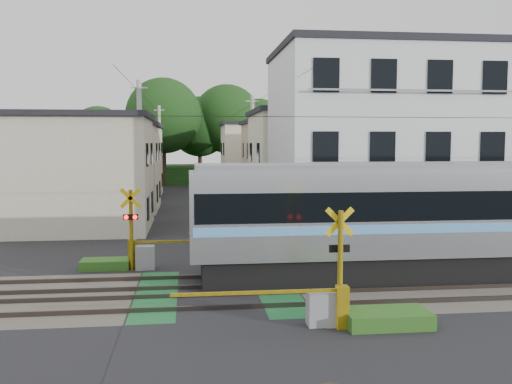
{
  "coord_description": "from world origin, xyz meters",
  "views": [
    {
      "loc": [
        -0.87,
        -17.72,
        4.75
      ],
      "look_at": [
        1.83,
        5.0,
        2.75
      ],
      "focal_mm": 40.0,
      "sensor_mm": 36.0,
      "label": 1
    }
  ],
  "objects": [
    {
      "name": "crossing_signal_near",
      "position": [
        2.59,
        -3.65,
        0.71
      ],
      "size": [
        4.74,
        0.65,
        3.09
      ],
      "color": "yellow",
      "rests_on": "ground"
    },
    {
      "name": "houses_row",
      "position": [
        0.25,
        25.92,
        3.24
      ],
      "size": [
        22.07,
        31.35,
        6.8
      ],
      "color": "beige",
      "rests_on": "ground"
    },
    {
      "name": "tree_hill",
      "position": [
        1.43,
        48.76,
        5.54
      ],
      "size": [
        40.0,
        13.93,
        11.7
      ],
      "color": "#183913",
      "rests_on": "ground"
    },
    {
      "name": "pedestrian",
      "position": [
        0.96,
        34.87,
        0.77
      ],
      "size": [
        0.64,
        0.51,
        1.54
      ],
      "primitive_type": "imported",
      "rotation": [
        0.0,
        0.0,
        3.43
      ],
      "color": "black",
      "rests_on": "ground"
    },
    {
      "name": "crossing_signal_far",
      "position": [
        -2.59,
        3.65,
        0.71
      ],
      "size": [
        4.74,
        0.65,
        3.09
      ],
      "color": "yellow",
      "rests_on": "ground"
    },
    {
      "name": "weed_patches",
      "position": [
        1.76,
        -0.09,
        0.18
      ],
      "size": [
        10.25,
        8.8,
        0.4
      ],
      "color": "#2D5E1E",
      "rests_on": "ground"
    },
    {
      "name": "utility_poles",
      "position": [
        -1.05,
        23.01,
        4.08
      ],
      "size": [
        7.9,
        42.0,
        8.0
      ],
      "color": "#A5A5A0",
      "rests_on": "ground"
    },
    {
      "name": "apartment_block",
      "position": [
        8.5,
        9.49,
        4.66
      ],
      "size": [
        10.2,
        8.36,
        9.3
      ],
      "color": "silver",
      "rests_on": "ground"
    },
    {
      "name": "track_bed",
      "position": [
        0.0,
        0.0,
        0.04
      ],
      "size": [
        120.0,
        120.0,
        0.14
      ],
      "color": "#47423A",
      "rests_on": "ground"
    },
    {
      "name": "catenary",
      "position": [
        6.0,
        0.03,
        3.7
      ],
      "size": [
        60.0,
        5.04,
        7.0
      ],
      "color": "#2D2D33",
      "rests_on": "ground"
    },
    {
      "name": "ground",
      "position": [
        0.0,
        0.0,
        0.0
      ],
      "size": [
        120.0,
        120.0,
        0.0
      ],
      "primitive_type": "plane",
      "color": "black"
    }
  ]
}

